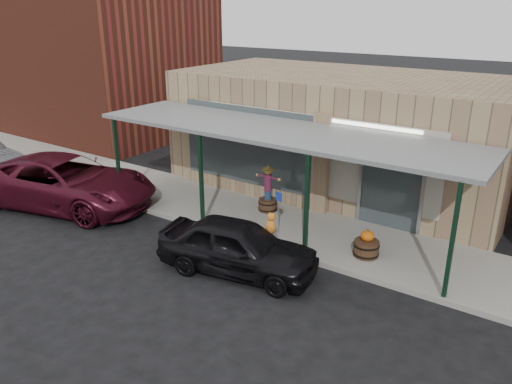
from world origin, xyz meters
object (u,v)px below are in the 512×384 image
Objects in this scene: parked_sedan at (238,247)px; car_maroon at (65,182)px; barrel_pumpkin at (366,246)px; barrel_scarecrow at (268,196)px; handicap_sign at (279,207)px.

car_maroon is at bearing 76.95° from parked_sedan.
barrel_pumpkin is 3.50m from parked_sedan.
barrel_pumpkin is at bearing -29.46° from barrel_scarecrow.
handicap_sign is (-2.71, -0.13, 0.56)m from barrel_pumpkin.
handicap_sign is at bearing -89.16° from car_maroon.
car_maroon is at bearing -145.64° from handicap_sign.
barrel_scarecrow is 1.20× the size of handicap_sign.
handicap_sign is 0.30× the size of parked_sedan.
parked_sedan is at bearing -81.46° from barrel_scarecrow.
barrel_scarecrow is at bearing 152.68° from handicap_sign.
barrel_scarecrow is 0.25× the size of car_maroon.
barrel_scarecrow is 4.10m from barrel_pumpkin.
car_maroon is (-6.12, -3.23, 0.19)m from barrel_scarecrow.
parked_sedan reaches higher than handicap_sign.
barrel_scarecrow is at bearing 163.46° from barrel_pumpkin.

